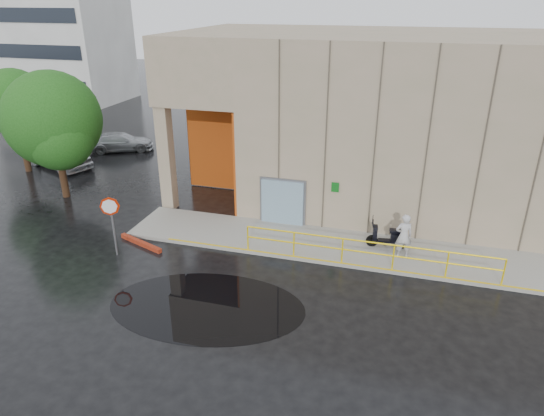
{
  "coord_description": "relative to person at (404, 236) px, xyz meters",
  "views": [
    {
      "loc": [
        5.2,
        -13.2,
        9.56
      ],
      "look_at": [
        0.55,
        3.0,
        2.15
      ],
      "focal_mm": 32.0,
      "sensor_mm": 36.0,
      "label": 1
    }
  ],
  "objects": [
    {
      "name": "tree_far",
      "position": [
        -21.56,
        4.65,
        2.85
      ],
      "size": [
        3.76,
        3.74,
        5.93
      ],
      "rotation": [
        0.0,
        0.0,
        -0.25
      ],
      "color": "#311C10",
      "rests_on": "ground"
    },
    {
      "name": "person",
      "position": [
        0.0,
        0.0,
        0.0
      ],
      "size": [
        0.76,
        0.62,
        1.82
      ],
      "primitive_type": "imported",
      "rotation": [
        0.0,
        0.0,
        3.45
      ],
      "color": "#BBBBC0",
      "rests_on": "sidewalk"
    },
    {
      "name": "car_c",
      "position": [
        -18.63,
        9.89,
        -0.45
      ],
      "size": [
        4.54,
        3.42,
        1.23
      ],
      "primitive_type": "imported",
      "rotation": [
        0.0,
        0.0,
        2.03
      ],
      "color": "#9DA0A4",
      "rests_on": "ground"
    },
    {
      "name": "building",
      "position": [
        -0.4,
        6.78,
        3.15
      ],
      "size": [
        20.0,
        10.17,
        8.0
      ],
      "color": "gray",
      "rests_on": "ground"
    },
    {
      "name": "guardrail",
      "position": [
        -1.25,
        -1.05,
        -0.38
      ],
      "size": [
        9.56,
        0.06,
        1.03
      ],
      "color": "yellow",
      "rests_on": "sidewalk"
    },
    {
      "name": "ground",
      "position": [
        -5.5,
        -4.2,
        -1.06
      ],
      "size": [
        120.0,
        120.0,
        0.0
      ],
      "primitive_type": "plane",
      "color": "black",
      "rests_on": "ground"
    },
    {
      "name": "puddle",
      "position": [
        -6.13,
        -4.98,
        -1.06
      ],
      "size": [
        7.09,
        4.87,
        0.01
      ],
      "primitive_type": "cube",
      "rotation": [
        0.0,
        0.0,
        0.12
      ],
      "color": "black",
      "rests_on": "ground"
    },
    {
      "name": "scooter",
      "position": [
        -0.59,
        0.65,
        -0.16
      ],
      "size": [
        1.71,
        0.73,
        1.3
      ],
      "rotation": [
        0.0,
        0.0,
        0.12
      ],
      "color": "black",
      "rests_on": "sidewalk"
    },
    {
      "name": "sidewalk",
      "position": [
        -1.5,
        0.3,
        -0.98
      ],
      "size": [
        20.0,
        3.0,
        0.15
      ],
      "primitive_type": "cube",
      "color": "gray",
      "rests_on": "ground"
    },
    {
      "name": "car_a",
      "position": [
        -20.38,
        5.95,
        -0.24
      ],
      "size": [
        5.21,
        3.56,
        1.65
      ],
      "primitive_type": "imported",
      "rotation": [
        0.0,
        0.0,
        1.2
      ],
      "color": "silver",
      "rests_on": "ground"
    },
    {
      "name": "distant_building",
      "position": [
        -33.5,
        23.77,
        6.44
      ],
      "size": [
        12.0,
        8.08,
        15.0
      ],
      "color": "beige",
      "rests_on": "ground"
    },
    {
      "name": "car_b",
      "position": [
        -22.11,
        7.3,
        -0.34
      ],
      "size": [
        4.56,
        3.46,
        1.44
      ],
      "primitive_type": "imported",
      "rotation": [
        0.0,
        0.0,
        1.06
      ],
      "color": "silver",
      "rests_on": "ground"
    },
    {
      "name": "red_curb",
      "position": [
        -10.5,
        -1.7,
        -0.97
      ],
      "size": [
        2.31,
        1.02,
        0.18
      ],
      "primitive_type": "cube",
      "rotation": [
        0.0,
        0.0,
        -0.36
      ],
      "color": "maroon",
      "rests_on": "ground"
    },
    {
      "name": "stop_sign",
      "position": [
        -11.0,
        -2.73,
        0.78
      ],
      "size": [
        0.71,
        0.34,
        2.51
      ],
      "rotation": [
        0.0,
        0.0,
        0.02
      ],
      "color": "slate",
      "rests_on": "ground"
    },
    {
      "name": "tree_near",
      "position": [
        -16.8,
        1.88,
        2.81
      ],
      "size": [
        4.66,
        4.66,
        6.39
      ],
      "rotation": [
        0.0,
        0.0,
        -0.11
      ],
      "color": "#311C10",
      "rests_on": "ground"
    }
  ]
}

